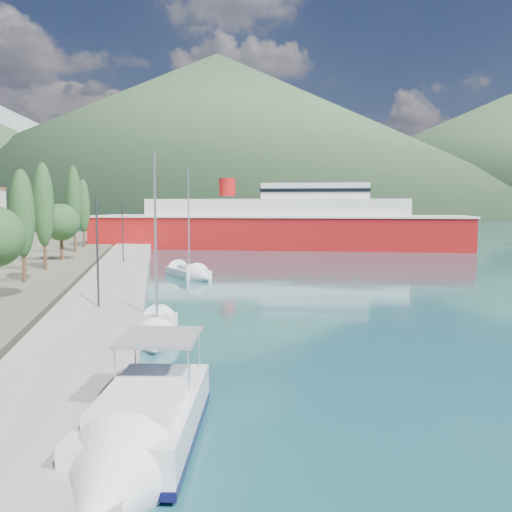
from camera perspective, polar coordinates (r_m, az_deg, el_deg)
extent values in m
plane|color=#194A53|center=(139.07, -7.63, 2.43)|extent=(1400.00, 1400.00, 0.00)
cube|color=gray|center=(45.32, -14.00, -2.74)|extent=(5.00, 88.00, 0.80)
cone|color=slate|center=(708.97, -3.06, 11.92)|extent=(760.00, 760.00, 180.00)
cone|color=#314C2E|center=(424.36, -3.83, 12.05)|extent=(480.00, 480.00, 115.00)
cone|color=#314C2E|center=(480.79, 23.92, 9.31)|extent=(420.00, 420.00, 90.00)
cylinder|color=#47301E|center=(46.07, -22.17, -1.30)|extent=(0.30, 0.30, 1.86)
ellipsoid|color=#244922|center=(45.81, -22.35, 3.95)|extent=(1.80, 1.80, 6.59)
cylinder|color=#47301E|center=(54.18, -20.33, -0.20)|extent=(0.30, 0.30, 2.09)
ellipsoid|color=#244922|center=(53.97, -20.49, 4.82)|extent=(1.80, 1.80, 7.41)
cylinder|color=#47301E|center=(63.22, -18.85, 0.71)|extent=(0.36, 0.36, 2.42)
sphere|color=#244922|center=(63.08, -18.93, 3.21)|extent=(3.87, 3.87, 3.87)
cylinder|color=#47301E|center=(73.20, -17.65, 1.28)|extent=(0.30, 0.30, 2.32)
ellipsoid|color=#244922|center=(73.06, -17.76, 5.41)|extent=(1.80, 1.80, 8.23)
cylinder|color=#47301E|center=(82.17, -16.81, 1.60)|extent=(0.30, 0.30, 2.05)
ellipsoid|color=#244922|center=(82.03, -16.90, 4.85)|extent=(1.80, 1.80, 7.26)
cylinder|color=#2D2D33|center=(32.90, -15.58, 0.25)|extent=(0.12, 0.12, 6.00)
cube|color=#2D2D33|center=(33.04, -15.66, 5.48)|extent=(0.15, 0.50, 0.12)
cylinder|color=#2D2D33|center=(57.85, -13.20, 2.34)|extent=(0.12, 0.12, 6.00)
cube|color=#2D2D33|center=(58.04, -13.24, 5.31)|extent=(0.15, 0.50, 0.12)
cube|color=black|center=(16.65, -10.69, -18.12)|extent=(3.54, 6.58, 0.70)
cube|color=silver|center=(16.36, -10.74, -15.54)|extent=(3.86, 6.95, 1.10)
cube|color=black|center=(16.54, -10.71, -17.16)|extent=(3.93, 7.04, 0.22)
cube|color=silver|center=(15.38, -11.44, -14.13)|extent=(2.68, 3.55, 0.40)
cube|color=slate|center=(17.49, -9.61, -7.99)|extent=(2.79, 3.12, 0.10)
cone|color=silver|center=(12.76, -15.02, -22.85)|extent=(3.19, 3.66, 2.60)
cube|color=silver|center=(29.34, -9.84, -7.28)|extent=(2.24, 5.07, 0.80)
cube|color=silver|center=(28.91, -9.88, -6.39)|extent=(1.30, 2.05, 0.31)
cylinder|color=silver|center=(28.38, -10.01, 1.72)|extent=(0.12, 0.12, 8.44)
cone|color=silver|center=(26.23, -10.09, -8.78)|extent=(2.13, 2.41, 2.04)
cube|color=silver|center=(52.27, -6.83, -1.74)|extent=(3.95, 5.87, 0.93)
cube|color=silver|center=(51.86, -6.69, -1.11)|extent=(2.03, 2.50, 0.36)
cylinder|color=silver|center=(51.57, -6.74, 3.83)|extent=(0.12, 0.12, 9.25)
cone|color=silver|center=(49.09, -5.34, -2.18)|extent=(3.04, 3.14, 2.36)
cube|color=#A61213|center=(85.80, 2.12, 2.21)|extent=(56.01, 27.99, 5.33)
cube|color=silver|center=(85.70, 2.13, 3.99)|extent=(56.49, 28.43, 0.29)
cube|color=silver|center=(85.69, 2.13, 4.75)|extent=(39.15, 20.83, 2.85)
cube|color=silver|center=(85.31, 5.98, 6.45)|extent=(16.89, 11.53, 2.28)
cylinder|color=#A61213|center=(86.84, -2.90, 6.89)|extent=(2.47, 2.47, 2.66)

